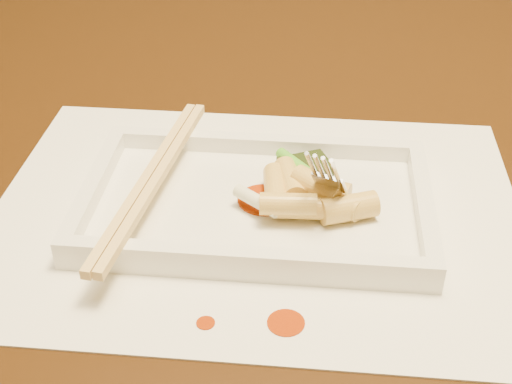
# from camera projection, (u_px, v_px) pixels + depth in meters

# --- Properties ---
(table) EXTENTS (1.40, 0.90, 0.75)m
(table) POSITION_uv_depth(u_px,v_px,m) (360.00, 233.00, 0.68)
(table) COLOR black
(table) RESTS_ON ground
(placemat) EXTENTS (0.40, 0.30, 0.00)m
(placemat) POSITION_uv_depth(u_px,v_px,m) (256.00, 212.00, 0.54)
(placemat) COLOR white
(placemat) RESTS_ON table
(sauce_splatter_a) EXTENTS (0.02, 0.02, 0.00)m
(sauce_splatter_a) POSITION_uv_depth(u_px,v_px,m) (286.00, 323.00, 0.44)
(sauce_splatter_a) COLOR #9C2E04
(sauce_splatter_a) RESTS_ON placemat
(sauce_splatter_b) EXTENTS (0.01, 0.01, 0.00)m
(sauce_splatter_b) POSITION_uv_depth(u_px,v_px,m) (206.00, 323.00, 0.44)
(sauce_splatter_b) COLOR #9C2E04
(sauce_splatter_b) RESTS_ON placemat
(plate_base) EXTENTS (0.26, 0.16, 0.01)m
(plate_base) POSITION_uv_depth(u_px,v_px,m) (256.00, 207.00, 0.54)
(plate_base) COLOR white
(plate_base) RESTS_ON placemat
(plate_rim_far) EXTENTS (0.26, 0.01, 0.01)m
(plate_rim_far) POSITION_uv_depth(u_px,v_px,m) (265.00, 144.00, 0.59)
(plate_rim_far) COLOR white
(plate_rim_far) RESTS_ON plate_base
(plate_rim_near) EXTENTS (0.26, 0.01, 0.01)m
(plate_rim_near) POSITION_uv_depth(u_px,v_px,m) (245.00, 259.00, 0.47)
(plate_rim_near) COLOR white
(plate_rim_near) RESTS_ON plate_base
(plate_rim_left) EXTENTS (0.01, 0.14, 0.01)m
(plate_rim_left) POSITION_uv_depth(u_px,v_px,m) (94.00, 186.00, 0.54)
(plate_rim_left) COLOR white
(plate_rim_left) RESTS_ON plate_base
(plate_rim_right) EXTENTS (0.01, 0.14, 0.01)m
(plate_rim_right) POSITION_uv_depth(u_px,v_px,m) (424.00, 205.00, 0.52)
(plate_rim_right) COLOR white
(plate_rim_right) RESTS_ON plate_base
(veg_piece) EXTENTS (0.05, 0.04, 0.01)m
(veg_piece) POSITION_uv_depth(u_px,v_px,m) (305.00, 168.00, 0.56)
(veg_piece) COLOR black
(veg_piece) RESTS_ON plate_base
(scallion_white) EXTENTS (0.04, 0.03, 0.01)m
(scallion_white) POSITION_uv_depth(u_px,v_px,m) (257.00, 201.00, 0.52)
(scallion_white) COLOR #EAEACC
(scallion_white) RESTS_ON plate_base
(scallion_green) EXTENTS (0.06, 0.07, 0.01)m
(scallion_green) POSITION_uv_depth(u_px,v_px,m) (313.00, 177.00, 0.54)
(scallion_green) COLOR #41A21A
(scallion_green) RESTS_ON plate_base
(chopstick_a) EXTENTS (0.04, 0.22, 0.01)m
(chopstick_a) POSITION_uv_depth(u_px,v_px,m) (147.00, 178.00, 0.53)
(chopstick_a) COLOR #E4BB72
(chopstick_a) RESTS_ON plate_rim_near
(chopstick_b) EXTENTS (0.04, 0.22, 0.01)m
(chopstick_b) POSITION_uv_depth(u_px,v_px,m) (158.00, 178.00, 0.53)
(chopstick_b) COLOR #E4BB72
(chopstick_b) RESTS_ON plate_rim_near
(fork) EXTENTS (0.09, 0.10, 0.14)m
(fork) POSITION_uv_depth(u_px,v_px,m) (357.00, 109.00, 0.50)
(fork) COLOR silver
(fork) RESTS_ON plate_base
(sauce_blob_0) EXTENTS (0.04, 0.04, 0.00)m
(sauce_blob_0) POSITION_uv_depth(u_px,v_px,m) (264.00, 200.00, 0.54)
(sauce_blob_0) COLOR #9C2E04
(sauce_blob_0) RESTS_ON plate_base
(rice_cake_0) EXTENTS (0.05, 0.03, 0.02)m
(rice_cake_0) POSITION_uv_depth(u_px,v_px,m) (322.00, 189.00, 0.53)
(rice_cake_0) COLOR #DCC366
(rice_cake_0) RESTS_ON plate_base
(rice_cake_1) EXTENTS (0.04, 0.02, 0.02)m
(rice_cake_1) POSITION_uv_depth(u_px,v_px,m) (300.00, 208.00, 0.51)
(rice_cake_1) COLOR #DCC366
(rice_cake_1) RESTS_ON plate_base
(rice_cake_2) EXTENTS (0.04, 0.02, 0.02)m
(rice_cake_2) POSITION_uv_depth(u_px,v_px,m) (288.00, 204.00, 0.51)
(rice_cake_2) COLOR #DCC366
(rice_cake_2) RESTS_ON plate_base
(rice_cake_3) EXTENTS (0.05, 0.04, 0.02)m
(rice_cake_3) POSITION_uv_depth(u_px,v_px,m) (333.00, 201.00, 0.52)
(rice_cake_3) COLOR #DCC366
(rice_cake_3) RESTS_ON plate_base
(rice_cake_4) EXTENTS (0.05, 0.03, 0.02)m
(rice_cake_4) POSITION_uv_depth(u_px,v_px,m) (349.00, 208.00, 0.51)
(rice_cake_4) COLOR #DCC366
(rice_cake_4) RESTS_ON plate_base
(rice_cake_5) EXTENTS (0.04, 0.04, 0.02)m
(rice_cake_5) POSITION_uv_depth(u_px,v_px,m) (318.00, 186.00, 0.53)
(rice_cake_5) COLOR #DCC366
(rice_cake_5) RESTS_ON plate_base
(rice_cake_6) EXTENTS (0.03, 0.05, 0.02)m
(rice_cake_6) POSITION_uv_depth(u_px,v_px,m) (290.00, 181.00, 0.54)
(rice_cake_6) COLOR #DCC366
(rice_cake_6) RESTS_ON plate_base
(rice_cake_7) EXTENTS (0.02, 0.04, 0.02)m
(rice_cake_7) POSITION_uv_depth(u_px,v_px,m) (275.00, 187.00, 0.54)
(rice_cake_7) COLOR #DCC366
(rice_cake_7) RESTS_ON plate_base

